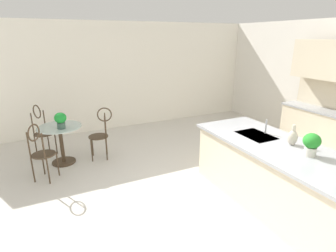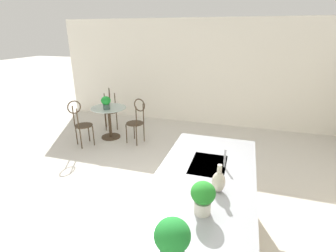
# 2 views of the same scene
# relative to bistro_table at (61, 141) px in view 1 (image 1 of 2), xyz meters

# --- Properties ---
(ground_plane) EXTENTS (40.00, 40.00, 0.00)m
(ground_plane) POSITION_rel_bistro_table_xyz_m (2.55, 1.77, -0.45)
(ground_plane) COLOR beige
(wall_left_window) EXTENTS (0.12, 7.80, 2.70)m
(wall_left_window) POSITION_rel_bistro_table_xyz_m (-1.71, 1.77, 0.90)
(wall_left_window) COLOR silver
(wall_left_window) RESTS_ON ground
(kitchen_island) EXTENTS (2.80, 1.06, 0.92)m
(kitchen_island) POSITION_rel_bistro_table_xyz_m (2.85, 2.62, 0.02)
(kitchen_island) COLOR beige
(kitchen_island) RESTS_ON ground
(bistro_table) EXTENTS (0.80, 0.80, 0.74)m
(bistro_table) POSITION_rel_bistro_table_xyz_m (0.00, 0.00, 0.00)
(bistro_table) COLOR #3D2D1E
(bistro_table) RESTS_ON ground
(chair_near_window) EXTENTS (0.52, 0.52, 1.04)m
(chair_near_window) POSITION_rel_bistro_table_xyz_m (-0.60, -0.30, 0.13)
(chair_near_window) COLOR #3D2D1E
(chair_near_window) RESTS_ON ground
(chair_by_island) EXTENTS (0.46, 0.52, 1.04)m
(chair_by_island) POSITION_rel_bistro_table_xyz_m (0.10, 0.74, 0.13)
(chair_by_island) COLOR #3D2D1E
(chair_by_island) RESTS_ON ground
(chair_toward_desk) EXTENTS (0.53, 0.53, 1.04)m
(chair_toward_desk) POSITION_rel_bistro_table_xyz_m (0.59, -0.36, 0.13)
(chair_toward_desk) COLOR #3D2D1E
(chair_toward_desk) RESTS_ON ground
(sink_faucet) EXTENTS (0.02, 0.02, 0.22)m
(sink_faucet) POSITION_rel_bistro_table_xyz_m (2.30, 2.80, 0.58)
(sink_faucet) COLOR #B2B5BA
(sink_faucet) RESTS_ON kitchen_island
(potted_plant_on_table) EXTENTS (0.21, 0.21, 0.30)m
(potted_plant_on_table) POSITION_rel_bistro_table_xyz_m (0.14, 0.03, 0.46)
(potted_plant_on_table) COLOR #385147
(potted_plant_on_table) RESTS_ON bistro_table
(potted_plant_counter_near) EXTENTS (0.21, 0.21, 0.29)m
(potted_plant_counter_near) POSITION_rel_bistro_table_xyz_m (3.15, 2.70, 0.64)
(potted_plant_counter_near) COLOR beige
(potted_plant_counter_near) RESTS_ON kitchen_island
(vase_on_counter) EXTENTS (0.13, 0.13, 0.29)m
(vase_on_counter) POSITION_rel_bistro_table_xyz_m (2.80, 2.79, 0.58)
(vase_on_counter) COLOR #BCB29E
(vase_on_counter) RESTS_ON kitchen_island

